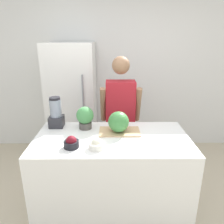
# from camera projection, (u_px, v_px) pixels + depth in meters

# --- Properties ---
(wall_back) EXTENTS (8.00, 0.06, 2.60)m
(wall_back) POSITION_uv_depth(u_px,v_px,m) (111.00, 73.00, 3.66)
(wall_back) COLOR white
(wall_back) RESTS_ON ground_plane
(counter_island) EXTENTS (1.52, 0.80, 0.95)m
(counter_island) POSITION_uv_depth(u_px,v_px,m) (112.00, 178.00, 2.31)
(counter_island) COLOR white
(counter_island) RESTS_ON ground_plane
(refrigerator) EXTENTS (0.71, 0.71, 1.80)m
(refrigerator) POSITION_uv_depth(u_px,v_px,m) (73.00, 102.00, 3.42)
(refrigerator) COLOR white
(refrigerator) RESTS_ON ground_plane
(person) EXTENTS (0.51, 0.27, 1.67)m
(person) POSITION_uv_depth(u_px,v_px,m) (120.00, 119.00, 2.84)
(person) COLOR #4C608C
(person) RESTS_ON ground_plane
(cutting_board) EXTENTS (0.42, 0.25, 0.01)m
(cutting_board) POSITION_uv_depth(u_px,v_px,m) (120.00, 132.00, 2.26)
(cutting_board) COLOR tan
(cutting_board) RESTS_ON counter_island
(watermelon) EXTENTS (0.21, 0.21, 0.21)m
(watermelon) POSITION_uv_depth(u_px,v_px,m) (119.00, 122.00, 2.21)
(watermelon) COLOR #3D7F3D
(watermelon) RESTS_ON cutting_board
(bowl_cherries) EXTENTS (0.14, 0.14, 0.11)m
(bowl_cherries) POSITION_uv_depth(u_px,v_px,m) (71.00, 143.00, 1.94)
(bowl_cherries) COLOR black
(bowl_cherries) RESTS_ON counter_island
(bowl_cream) EXTENTS (0.14, 0.14, 0.10)m
(bowl_cream) POSITION_uv_depth(u_px,v_px,m) (96.00, 144.00, 1.93)
(bowl_cream) COLOR white
(bowl_cream) RESTS_ON counter_island
(blender) EXTENTS (0.15, 0.15, 0.33)m
(blender) POSITION_uv_depth(u_px,v_px,m) (56.00, 114.00, 2.36)
(blender) COLOR #28282D
(blender) RESTS_ON counter_island
(potted_plant) EXTENTS (0.18, 0.18, 0.24)m
(potted_plant) POSITION_uv_depth(u_px,v_px,m) (85.00, 117.00, 2.32)
(potted_plant) COLOR #514C47
(potted_plant) RESTS_ON counter_island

